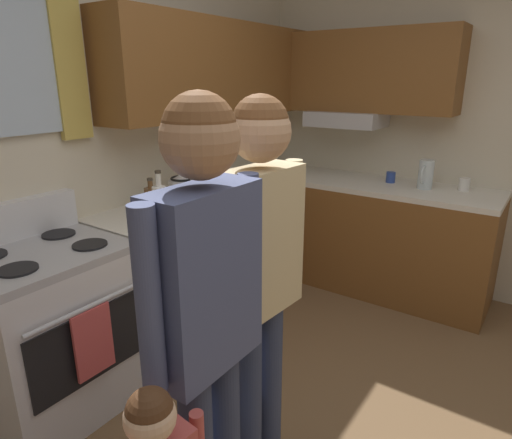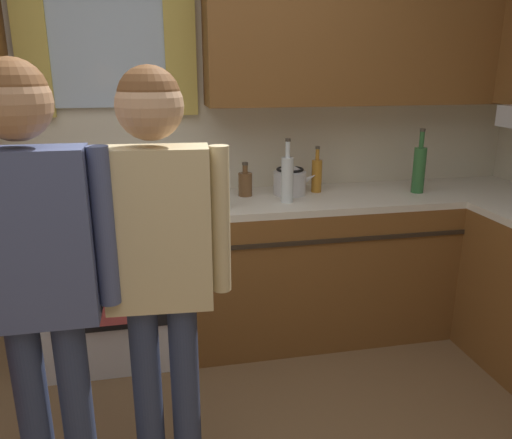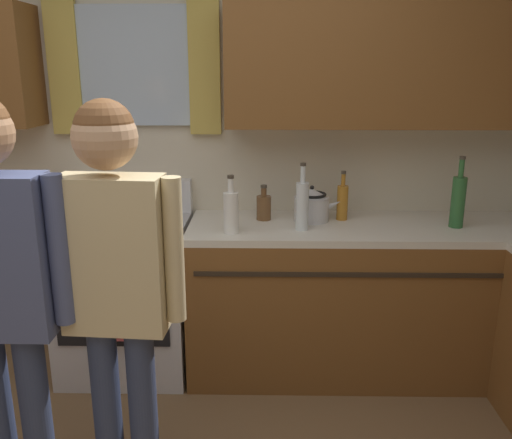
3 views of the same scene
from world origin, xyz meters
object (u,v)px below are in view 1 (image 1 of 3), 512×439
at_px(bottle_milk_white, 160,204).
at_px(stovetop_kettle, 183,187).
at_px(water_pitcher, 426,174).
at_px(adult_in_plaid, 260,257).
at_px(stove_oven, 52,328).
at_px(mug_cobalt_blue, 391,177).
at_px(adult_holding_child, 206,298).
at_px(bottle_squat_brown, 151,198).
at_px(bottle_oil_amber, 198,180).
at_px(mug_ceramic_white, 464,184).
at_px(bottle_tall_clear, 196,186).
at_px(bottle_wine_green, 262,163).

xyz_separation_m(bottle_milk_white, stovetop_kettle, (0.45, 0.25, -0.02)).
distance_m(water_pitcher, adult_in_plaid, 2.10).
height_order(stove_oven, stovetop_kettle, stovetop_kettle).
bearing_deg(adult_in_plaid, mug_cobalt_blue, 5.36).
distance_m(stovetop_kettle, adult_holding_child, 1.74).
distance_m(bottle_squat_brown, bottle_oil_amber, 0.46).
bearing_deg(bottle_squat_brown, adult_holding_child, -126.09).
height_order(stove_oven, mug_cobalt_blue, stove_oven).
relative_size(stove_oven, mug_ceramic_white, 8.76).
bearing_deg(water_pitcher, stove_oven, 153.32).
xyz_separation_m(stove_oven, adult_holding_child, (-0.12, -1.18, 0.59)).
bearing_deg(adult_in_plaid, mug_ceramic_white, -8.61).
bearing_deg(bottle_oil_amber, bottle_squat_brown, -178.78).
height_order(bottle_tall_clear, mug_cobalt_blue, bottle_tall_clear).
height_order(stovetop_kettle, water_pitcher, water_pitcher).
distance_m(bottle_tall_clear, adult_in_plaid, 1.25).
distance_m(adult_holding_child, adult_in_plaid, 0.40).
bearing_deg(mug_cobalt_blue, adult_holding_child, -173.96).
xyz_separation_m(stove_oven, adult_in_plaid, (0.27, -1.11, 0.57)).
bearing_deg(stove_oven, water_pitcher, -26.68).
bearing_deg(bottle_milk_white, bottle_squat_brown, 57.08).
relative_size(bottle_squat_brown, bottle_wine_green, 0.52).
distance_m(bottle_squat_brown, adult_in_plaid, 1.32).
height_order(bottle_squat_brown, mug_ceramic_white, bottle_squat_brown).
height_order(stove_oven, adult_in_plaid, adult_in_plaid).
relative_size(bottle_squat_brown, adult_in_plaid, 0.12).
bearing_deg(bottle_wine_green, adult_holding_child, -150.21).
bearing_deg(water_pitcher, bottle_tall_clear, 141.35).
height_order(mug_cobalt_blue, water_pitcher, water_pitcher).
bearing_deg(stovetop_kettle, adult_in_plaid, -124.28).
height_order(bottle_wine_green, adult_in_plaid, adult_in_plaid).
bearing_deg(bottle_oil_amber, mug_cobalt_blue, -40.63).
distance_m(bottle_wine_green, bottle_tall_clear, 0.86).
relative_size(mug_ceramic_white, water_pitcher, 0.57).
relative_size(bottle_tall_clear, mug_cobalt_blue, 3.20).
height_order(bottle_oil_amber, mug_cobalt_blue, bottle_oil_amber).
relative_size(bottle_milk_white, water_pitcher, 1.42).
bearing_deg(mug_cobalt_blue, mug_ceramic_white, -84.55).
bearing_deg(mug_cobalt_blue, bottle_tall_clear, 150.53).
relative_size(stove_oven, mug_cobalt_blue, 9.58).
xyz_separation_m(bottle_wine_green, bottle_tall_clear, (-0.86, -0.07, -0.01)).
bearing_deg(adult_holding_child, bottle_tall_clear, 43.44).
height_order(water_pitcher, adult_holding_child, adult_holding_child).
relative_size(bottle_oil_amber, adult_holding_child, 0.17).
xyz_separation_m(bottle_oil_amber, adult_in_plaid, (-0.99, -1.21, 0.03)).
bearing_deg(adult_holding_child, adult_in_plaid, 9.79).
distance_m(mug_ceramic_white, adult_holding_child, 2.63).
distance_m(bottle_oil_amber, mug_cobalt_blue, 1.55).
relative_size(bottle_wine_green, bottle_oil_amber, 1.38).
relative_size(bottle_milk_white, mug_cobalt_blue, 2.73).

